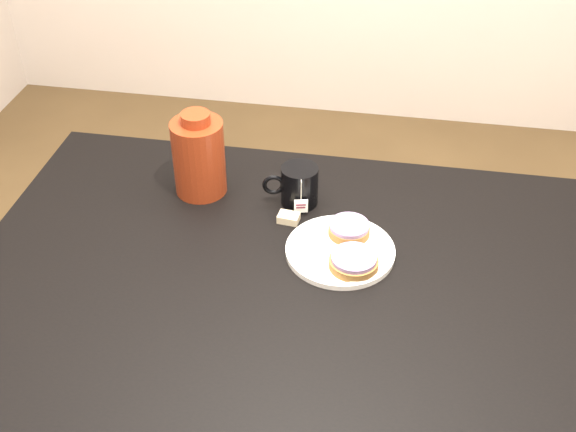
{
  "coord_description": "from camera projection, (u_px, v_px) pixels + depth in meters",
  "views": [
    {
      "loc": [
        0.13,
        -1.03,
        1.71
      ],
      "look_at": [
        -0.08,
        0.12,
        0.81
      ],
      "focal_mm": 45.0,
      "sensor_mm": 36.0,
      "label": 1
    }
  ],
  "objects": [
    {
      "name": "table",
      "position": [
        314.0,
        311.0,
        1.46
      ],
      "size": [
        1.4,
        0.9,
        0.75
      ],
      "color": "black",
      "rests_on": "ground_plane"
    },
    {
      "name": "plate",
      "position": [
        340.0,
        250.0,
        1.47
      ],
      "size": [
        0.22,
        0.22,
        0.02
      ],
      "color": "white",
      "rests_on": "table"
    },
    {
      "name": "bagel_back",
      "position": [
        349.0,
        229.0,
        1.5
      ],
      "size": [
        0.12,
        0.12,
        0.03
      ],
      "color": "brown",
      "rests_on": "plate"
    },
    {
      "name": "bagel_front",
      "position": [
        354.0,
        261.0,
        1.42
      ],
      "size": [
        0.12,
        0.12,
        0.03
      ],
      "color": "brown",
      "rests_on": "plate"
    },
    {
      "name": "mug",
      "position": [
        299.0,
        185.0,
        1.59
      ],
      "size": [
        0.13,
        0.1,
        0.09
      ],
      "rotation": [
        0.0,
        0.0,
        0.23
      ],
      "color": "black",
      "rests_on": "table"
    },
    {
      "name": "teabag_pouch",
      "position": [
        289.0,
        218.0,
        1.56
      ],
      "size": [
        0.05,
        0.04,
        0.02
      ],
      "primitive_type": "cube",
      "rotation": [
        0.0,
        0.0,
        -0.11
      ],
      "color": "#C6B793",
      "rests_on": "table"
    },
    {
      "name": "bagel_package",
      "position": [
        199.0,
        156.0,
        1.6
      ],
      "size": [
        0.13,
        0.13,
        0.2
      ],
      "rotation": [
        0.0,
        0.0,
        0.16
      ],
      "color": "#58180B",
      "rests_on": "table"
    }
  ]
}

